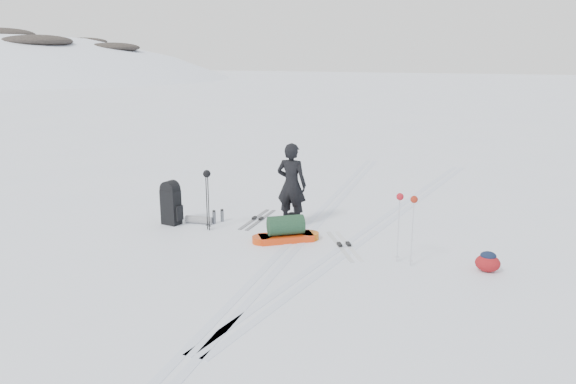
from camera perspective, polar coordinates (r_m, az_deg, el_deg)
name	(u,v)px	position (r m, az deg, el deg)	size (l,w,h in m)	color
ground	(300,238)	(11.74, 1.21, -4.72)	(200.00, 200.00, 0.00)	white
ski_tracks	(340,229)	(12.34, 5.31, -3.81)	(3.38, 17.97, 0.01)	silver
skier	(291,185)	(12.35, 0.36, 0.74)	(0.68, 0.45, 1.87)	black
pulk_sled	(286,231)	(11.51, -0.22, -4.02)	(1.37, 1.15, 0.54)	red
expedition_rucksack	(174,204)	(12.82, -11.47, -1.22)	(1.08, 0.55, 1.00)	black
ski_poles_black	(207,181)	(12.11, -8.23, 1.10)	(0.19, 0.16, 1.34)	black
ski_poles_silver	(407,206)	(10.25, 11.96, -1.41)	(0.40, 0.23, 1.31)	silver
touring_skis_grey	(258,219)	(13.03, -3.10, -2.77)	(0.32, 1.70, 0.06)	gray
touring_skis_white	(344,245)	(11.32, 5.70, -5.43)	(1.19, 1.71, 0.07)	#B8BCBF
rope_coil	(276,240)	(11.56, -1.20, -4.85)	(0.62, 0.62, 0.06)	#58A5D7
small_daypack	(488,262)	(10.56, 19.63, -6.70)	(0.49, 0.41, 0.37)	maroon
thermos_pair	(218,216)	(12.86, -7.12, -2.47)	(0.19, 0.32, 0.31)	#585B60
stuff_sack	(293,217)	(12.83, 0.49, -2.55)	(0.40, 0.33, 0.22)	black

